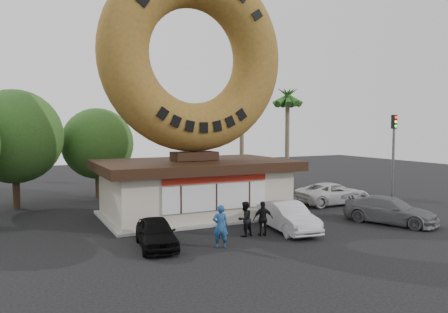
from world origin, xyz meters
TOP-DOWN VIEW (x-y plane):
  - ground at (0.00, 0.00)m, footprint 90.00×90.00m
  - donut_shop at (0.00, 5.98)m, footprint 11.20×7.20m
  - giant_donut at (0.00, 6.00)m, footprint 11.16×2.84m
  - tree_west at (-9.50, 13.00)m, footprint 6.00×6.00m
  - tree_mid at (-4.00, 15.00)m, footprint 5.20×5.20m
  - palm_near at (7.50, 14.00)m, footprint 2.60×2.60m
  - palm_far at (11.00, 12.50)m, footprint 2.60×2.60m
  - street_lamp at (-1.86, 16.00)m, footprint 2.11×0.20m
  - traffic_signal at (14.00, 3.99)m, footprint 0.30×0.38m
  - person_left at (-1.60, -0.93)m, footprint 0.81×0.68m
  - person_center at (0.28, 0.30)m, footprint 0.98×0.87m
  - person_right at (1.12, -0.01)m, footprint 1.05×0.59m
  - car_black at (-4.13, 0.30)m, footprint 2.08×4.01m
  - car_silver at (2.75, 0.28)m, footprint 2.05×4.59m
  - car_grey at (8.77, -0.70)m, footprint 3.89×5.34m
  - car_white at (9.87, 5.30)m, footprint 5.31×2.57m

SIDE VIEW (x-z plane):
  - ground at x=0.00m, z-range 0.00..0.00m
  - car_black at x=-4.13m, z-range 0.00..1.30m
  - car_grey at x=8.77m, z-range 0.00..1.44m
  - car_white at x=9.87m, z-range 0.00..1.46m
  - car_silver at x=2.75m, z-range 0.00..1.46m
  - person_right at x=1.12m, z-range 0.00..1.69m
  - person_center at x=0.28m, z-range 0.00..1.69m
  - person_left at x=-1.60m, z-range 0.00..1.89m
  - donut_shop at x=0.00m, z-range -0.13..3.67m
  - traffic_signal at x=14.00m, z-range 0.83..6.90m
  - tree_mid at x=-4.00m, z-range 0.70..7.33m
  - street_lamp at x=-1.86m, z-range 0.48..8.48m
  - tree_west at x=-9.50m, z-range 0.82..8.47m
  - palm_far at x=11.00m, z-range 3.11..11.86m
  - palm_near at x=7.50m, z-range 3.54..13.29m
  - giant_donut at x=0.00m, z-range 3.80..14.96m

